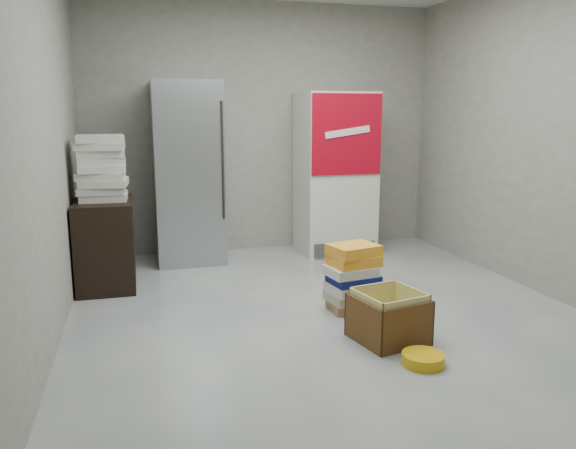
# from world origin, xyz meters

# --- Properties ---
(ground) EXTENTS (5.00, 5.00, 0.00)m
(ground) POSITION_xyz_m (0.00, 0.00, 0.00)
(ground) COLOR beige
(ground) RESTS_ON ground
(room_shell) EXTENTS (4.04, 5.04, 2.82)m
(room_shell) POSITION_xyz_m (0.00, 0.00, 1.80)
(room_shell) COLOR #9F998F
(room_shell) RESTS_ON ground
(steel_fridge) EXTENTS (0.70, 0.72, 1.90)m
(steel_fridge) POSITION_xyz_m (-0.90, 2.13, 0.95)
(steel_fridge) COLOR #ADB0B5
(steel_fridge) RESTS_ON ground
(coke_cooler) EXTENTS (0.80, 0.73, 1.80)m
(coke_cooler) POSITION_xyz_m (0.75, 2.12, 0.90)
(coke_cooler) COLOR silver
(coke_cooler) RESTS_ON ground
(wood_shelf) EXTENTS (0.50, 0.80, 0.80)m
(wood_shelf) POSITION_xyz_m (-1.73, 1.40, 0.40)
(wood_shelf) COLOR black
(wood_shelf) RESTS_ON ground
(supply_box_stack) EXTENTS (0.45, 0.45, 0.58)m
(supply_box_stack) POSITION_xyz_m (-1.72, 1.40, 1.09)
(supply_box_stack) COLOR silver
(supply_box_stack) RESTS_ON wood_shelf
(phonebook_stack_main) EXTENTS (0.45, 0.37, 0.54)m
(phonebook_stack_main) POSITION_xyz_m (0.21, 0.19, 0.27)
(phonebook_stack_main) COLOR #9E764D
(phonebook_stack_main) RESTS_ON ground
(phonebook_stack_side) EXTENTS (0.37, 0.33, 0.19)m
(phonebook_stack_side) POSITION_xyz_m (0.29, 0.47, 0.09)
(phonebook_stack_side) COLOR tan
(phonebook_stack_side) RESTS_ON ground
(cardboard_box) EXTENTS (0.53, 0.53, 0.36)m
(cardboard_box) POSITION_xyz_m (0.23, -0.46, 0.15)
(cardboard_box) COLOR gold
(cardboard_box) RESTS_ON ground
(bucket_lid) EXTENTS (0.31, 0.31, 0.07)m
(bucket_lid) POSITION_xyz_m (0.28, -0.88, 0.04)
(bucket_lid) COLOR gold
(bucket_lid) RESTS_ON ground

